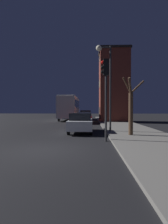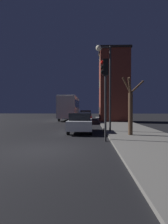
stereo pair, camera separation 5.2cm
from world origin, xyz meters
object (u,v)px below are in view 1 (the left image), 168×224
(bare_tree, at_px, (131,108))
(car_near_lane, at_px, (81,122))
(car_far_lane, at_px, (86,115))
(bus, at_px, (69,106))
(car_mid_lane, at_px, (85,117))
(traffic_light, at_px, (105,83))
(streetlamp, at_px, (106,71))

(bare_tree, xyz_separation_m, car_near_lane, (-3.41, 1.96, -1.09))
(car_near_lane, bearing_deg, car_far_lane, 90.09)
(bus, distance_m, car_mid_lane, 7.06)
(bus, relative_size, car_far_lane, 2.49)
(car_mid_lane, bearing_deg, traffic_light, -83.11)
(car_far_lane, bearing_deg, car_near_lane, -89.91)
(streetlamp, distance_m, bus, 15.94)
(traffic_light, distance_m, bus, 19.31)
(streetlamp, distance_m, car_near_lane, 4.41)
(bare_tree, height_order, car_near_lane, bare_tree)
(bus, bearing_deg, traffic_light, -77.20)
(traffic_light, relative_size, car_far_lane, 1.18)
(streetlamp, distance_m, car_mid_lane, 9.79)
(car_near_lane, bearing_deg, bus, 100.04)
(bare_tree, xyz_separation_m, bus, (-6.09, 17.09, 0.36))
(traffic_light, xyz_separation_m, car_near_lane, (-1.59, 3.67, -2.51))
(bus, xyz_separation_m, car_near_lane, (2.68, -15.13, -1.45))
(traffic_light, height_order, car_near_lane, traffic_light)
(car_near_lane, bearing_deg, streetlamp, 2.34)
(car_mid_lane, bearing_deg, bus, 113.61)
(bare_tree, bearing_deg, car_far_lane, 100.96)
(bare_tree, height_order, car_mid_lane, bare_tree)
(bus, height_order, car_far_lane, bus)
(traffic_light, xyz_separation_m, bare_tree, (1.82, 1.71, -1.43))
(car_near_lane, height_order, car_mid_lane, car_near_lane)
(car_mid_lane, relative_size, car_far_lane, 1.15)
(bus, distance_m, car_near_lane, 15.43)
(car_near_lane, height_order, car_far_lane, car_far_lane)
(car_mid_lane, bearing_deg, bare_tree, -72.83)
(streetlamp, relative_size, bus, 0.68)
(bus, bearing_deg, streetlamp, -72.97)
(traffic_light, bearing_deg, car_near_lane, 113.45)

